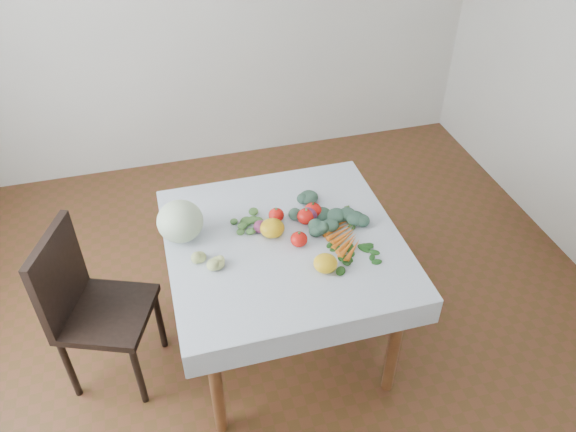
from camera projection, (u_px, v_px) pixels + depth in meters
name	position (u px, v px, depth m)	size (l,w,h in m)	color
ground	(285.00, 339.00, 3.20)	(4.00, 4.00, 0.00)	brown
table	(284.00, 255.00, 2.79)	(1.00, 1.00, 0.75)	brown
tablecloth	(284.00, 240.00, 2.72)	(1.12, 1.12, 0.01)	silver
chair	(87.00, 301.00, 2.72)	(0.54, 0.54, 0.92)	black
cabbage	(180.00, 221.00, 2.67)	(0.22, 0.22, 0.20)	silver
tomato_a	(276.00, 215.00, 2.82)	(0.08, 0.08, 0.07)	red
tomato_b	(313.00, 211.00, 2.83)	(0.09, 0.09, 0.08)	red
tomato_c	(306.00, 216.00, 2.80)	(0.09, 0.09, 0.08)	red
tomato_d	(299.00, 239.00, 2.67)	(0.08, 0.08, 0.07)	red
heirloom_back	(272.00, 228.00, 2.72)	(0.12, 0.12, 0.08)	gold
heirloom_front	(325.00, 263.00, 2.54)	(0.11, 0.11, 0.08)	gold
onion_a	(261.00, 226.00, 2.75)	(0.07, 0.07, 0.06)	#531739
onion_b	(309.00, 215.00, 2.81)	(0.09, 0.09, 0.08)	#531739
tomatillo_cluster	(207.00, 261.00, 2.57)	(0.16, 0.10, 0.05)	#D0DC7F
carrot_bunch	(342.00, 236.00, 2.73)	(0.17, 0.32, 0.03)	#CD6416
kale_bunch	(329.00, 212.00, 2.85)	(0.41, 0.31, 0.05)	#32523F
basil_bunch	(353.00, 254.00, 2.63)	(0.24, 0.20, 0.01)	#1B5019
dill_bunch	(256.00, 222.00, 2.81)	(0.23, 0.18, 0.02)	#487033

